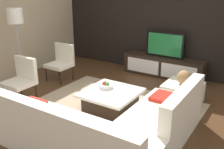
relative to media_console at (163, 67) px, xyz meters
The scene contains 14 objects.
ground_plane 2.41m from the media_console, 90.00° to the right, with size 14.00×14.00×0.00m, color #4C301C.
feature_wall_back 1.19m from the media_console, 90.00° to the left, with size 6.40×0.12×2.80m, color black.
side_wall_left 4.05m from the media_console, 145.54° to the right, with size 0.12×5.20×2.80m, color #C6B28E.
area_rug 2.41m from the media_console, 92.39° to the right, with size 3.07×2.67×0.01m, color tan.
media_console is the anchor object (origin of this frame).
television 0.57m from the media_console, 90.00° to the left, with size 0.96×0.06×0.64m.
sectional_couch 3.32m from the media_console, 81.05° to the right, with size 2.42×2.34×0.84m.
coffee_table 2.30m from the media_console, 92.49° to the right, with size 0.97×0.99×0.38m.
accent_chair_near 3.41m from the media_console, 123.13° to the right, with size 0.56×0.52×0.87m.
floor_lamp 3.65m from the media_console, 137.72° to the right, with size 0.34×0.34×1.75m.
ottoman 1.57m from the media_console, 53.90° to the right, with size 0.70×0.70×0.40m, color silver.
fruit_bowl 2.22m from the media_console, 97.24° to the right, with size 0.28×0.28×0.13m.
accent_chair_far 2.54m from the media_console, 142.32° to the right, with size 0.55×0.52×0.87m.
decorative_ball 1.59m from the media_console, 53.90° to the right, with size 0.28×0.28×0.28m, color #997247.
Camera 1 is at (2.32, -3.64, 2.30)m, focal length 42.24 mm.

